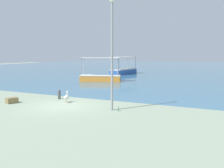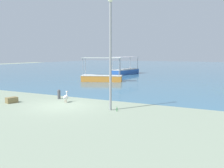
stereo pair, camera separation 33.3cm
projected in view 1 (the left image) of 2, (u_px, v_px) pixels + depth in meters
ground at (63, 106)px, 16.36m from camera, size 120.00×120.00×0.00m
harbor_water at (186, 68)px, 59.27m from camera, size 110.00×90.00×0.00m
fishing_boat_center at (100, 77)px, 30.36m from camera, size 5.16×3.18×2.90m
fishing_boat_far_left at (124, 71)px, 41.28m from camera, size 2.66×6.10×2.83m
pelican at (66, 97)px, 17.41m from camera, size 0.40×0.80×0.80m
lamp_post at (112, 49)px, 14.67m from camera, size 0.28×0.28×6.61m
mooring_bollard at (59, 94)px, 18.73m from camera, size 0.23×0.23×0.73m
cargo_crate at (12, 100)px, 17.21m from camera, size 0.67×0.86×0.39m
glass_bottle at (118, 109)px, 14.83m from camera, size 0.07×0.07×0.27m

